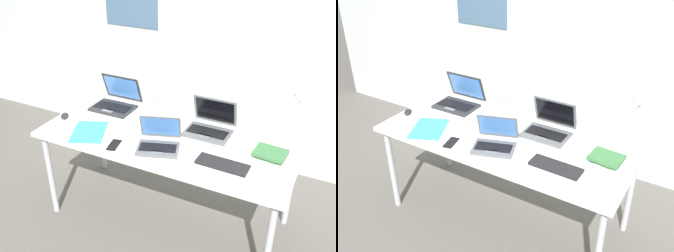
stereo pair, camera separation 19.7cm
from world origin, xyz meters
TOP-DOWN VIEW (x-y plane):
  - ground_plane at (0.00, 0.00)m, footprint 12.00×12.00m
  - wall_back at (-0.00, 1.10)m, footprint 6.00×0.13m
  - desk at (0.00, 0.00)m, footprint 1.80×0.80m
  - desk_lamp at (0.80, 0.28)m, footprint 0.12×0.18m
  - laptop_near_lamp at (0.01, -0.16)m, footprint 0.35×0.33m
  - laptop_back_left at (-0.58, 0.23)m, footprint 0.34×0.31m
  - laptop_by_keyboard at (0.24, 0.19)m, footprint 0.32×0.29m
  - external_keyboard at (0.47, -0.18)m, footprint 0.33×0.13m
  - computer_mouse at (-0.83, -0.11)m, footprint 0.10×0.11m
  - cell_phone at (-0.27, -0.28)m, footprint 0.09×0.15m
  - book_stack at (0.70, 0.05)m, footprint 0.22×0.17m
  - paper_folder_by_keyboard at (-0.53, -0.21)m, footprint 0.34×0.38m

SIDE VIEW (x-z plane):
  - ground_plane at x=0.00m, z-range 0.00..0.00m
  - desk at x=0.00m, z-range 0.31..1.05m
  - paper_folder_by_keyboard at x=-0.53m, z-range 0.74..0.75m
  - cell_phone at x=-0.27m, z-range 0.74..0.75m
  - external_keyboard at x=0.47m, z-range 0.74..0.76m
  - computer_mouse at x=-0.83m, z-range 0.74..0.77m
  - book_stack at x=0.70m, z-range 0.74..0.79m
  - laptop_near_lamp at x=0.01m, z-range 0.68..0.88m
  - laptop_by_keyboard at x=0.24m, z-range 0.67..0.90m
  - laptop_back_left at x=-0.58m, z-range 0.67..0.91m
  - desk_lamp at x=0.80m, z-range 0.74..1.14m
  - wall_back at x=0.00m, z-range 0.00..2.60m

